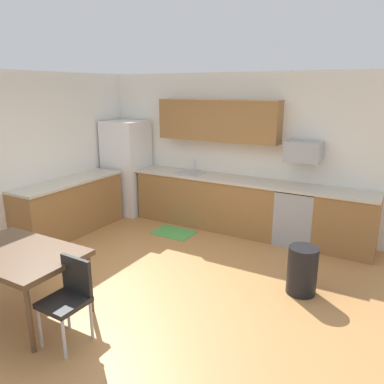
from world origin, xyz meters
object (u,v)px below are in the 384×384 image
dining_table (18,256)px  trash_bin (302,270)px  microwave (303,152)px  oven_range (297,216)px  chair_near_table (69,294)px  refrigerator (127,167)px

dining_table → trash_bin: 3.28m
microwave → trash_bin: (0.47, -1.65, -1.18)m
oven_range → chair_near_table: size_ratio=1.07×
chair_near_table → trash_bin: bearing=48.8°
microwave → refrigerator: bearing=-177.0°
refrigerator → microwave: 3.44m
oven_range → trash_bin: 1.62m
dining_table → trash_bin: (2.60, 1.96, -0.39)m
chair_near_table → dining_table: bearing=175.5°
dining_table → trash_bin: size_ratio=2.33×
oven_range → dining_table: bearing=-121.2°
refrigerator → microwave: bearing=3.0°
oven_range → microwave: 1.03m
refrigerator → chair_near_table: size_ratio=2.15×
oven_range → microwave: size_ratio=1.69×
microwave → trash_bin: size_ratio=0.90×
microwave → dining_table: (-2.12, -3.61, -0.80)m
refrigerator → microwave: size_ratio=3.38×
microwave → dining_table: 4.26m
dining_table → refrigerator: bearing=110.3°
dining_table → trash_bin: dining_table is taller
refrigerator → dining_table: 3.66m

